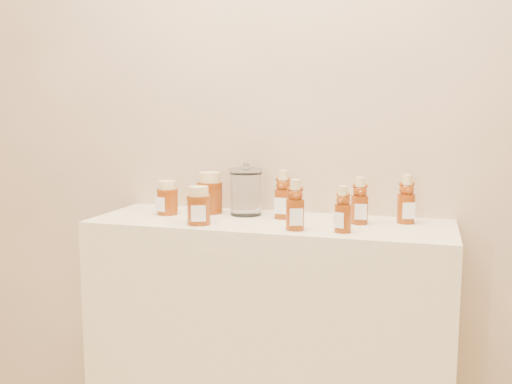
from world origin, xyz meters
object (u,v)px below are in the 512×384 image
(bear_bottle_back_left, at_px, (283,191))
(bear_bottle_front_left, at_px, (295,202))
(glass_canister, at_px, (246,190))
(display_table, at_px, (269,349))
(honey_jar_left, at_px, (167,198))

(bear_bottle_back_left, relative_size, bear_bottle_front_left, 1.06)
(bear_bottle_back_left, distance_m, glass_canister, 0.14)
(bear_bottle_back_left, relative_size, glass_canister, 1.04)
(display_table, xyz_separation_m, bear_bottle_front_left, (0.12, -0.12, 0.54))
(display_table, relative_size, honey_jar_left, 10.01)
(bear_bottle_front_left, bearing_deg, honey_jar_left, 144.59)
(display_table, xyz_separation_m, honey_jar_left, (-0.38, 0.02, 0.51))
(bear_bottle_back_left, bearing_deg, glass_canister, 173.19)
(bear_bottle_back_left, height_order, bear_bottle_front_left, bear_bottle_back_left)
(glass_canister, bearing_deg, bear_bottle_front_left, -42.34)
(bear_bottle_back_left, bearing_deg, honey_jar_left, -170.24)
(honey_jar_left, xyz_separation_m, glass_canister, (0.27, 0.07, 0.03))
(honey_jar_left, distance_m, glass_canister, 0.28)
(bear_bottle_front_left, height_order, honey_jar_left, bear_bottle_front_left)
(honey_jar_left, bearing_deg, glass_canister, 33.52)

